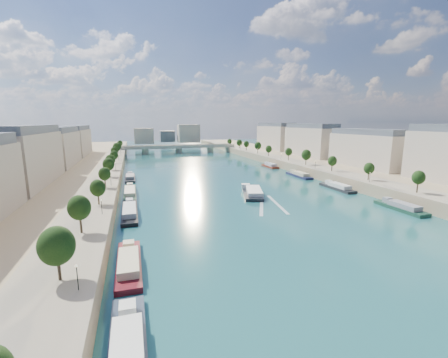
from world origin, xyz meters
TOP-DOWN VIEW (x-y plane):
  - ground at (0.00, 100.00)m, footprint 700.00×700.00m
  - quay_left at (-72.00, 100.00)m, footprint 44.00×520.00m
  - quay_right at (72.00, 100.00)m, footprint 44.00×520.00m
  - pave_left at (-57.00, 100.00)m, footprint 14.00×520.00m
  - pave_right at (57.00, 100.00)m, footprint 14.00×520.00m
  - trees_left at (-55.00, 102.00)m, footprint 4.80×268.80m
  - trees_right at (55.00, 110.00)m, footprint 4.80×268.80m
  - lamps_left at (-52.50, 90.00)m, footprint 0.36×200.36m
  - lamps_right at (52.50, 105.00)m, footprint 0.36×200.36m
  - buildings_left at (-85.00, 112.00)m, footprint 16.00×226.00m
  - buildings_right at (85.00, 112.00)m, footprint 16.00×226.00m
  - skyline at (3.19, 319.52)m, footprint 79.00×42.00m
  - bridge at (0.00, 237.88)m, footprint 112.00×12.00m
  - tour_barge at (4.32, 58.30)m, footprint 14.49×26.30m
  - wake at (4.32, 41.64)m, footprint 15.28×25.79m
  - moored_barges_left at (-45.50, 44.03)m, footprint 5.00×151.50m
  - moored_barges_right at (45.50, 52.84)m, footprint 5.00×160.51m

SIDE VIEW (x-z plane):
  - ground at x=0.00m, z-range 0.00..0.00m
  - wake at x=4.32m, z-range 0.00..0.04m
  - moored_barges_right at x=45.50m, z-range -0.96..2.64m
  - moored_barges_left at x=-45.50m, z-range -0.96..2.64m
  - tour_barge at x=4.32m, z-range -0.90..2.71m
  - quay_left at x=-72.00m, z-range 0.00..5.00m
  - quay_right at x=72.00m, z-range 0.00..5.00m
  - pave_left at x=-57.00m, z-range 5.00..5.10m
  - pave_right at x=57.00m, z-range 5.00..5.10m
  - bridge at x=0.00m, z-range 1.01..9.16m
  - lamps_left at x=-52.50m, z-range 5.64..9.92m
  - lamps_right at x=52.50m, z-range 5.64..9.92m
  - trees_left at x=-55.00m, z-range 6.35..14.61m
  - trees_right at x=55.00m, z-range 6.35..14.61m
  - skyline at x=3.19m, z-range 3.66..25.66m
  - buildings_left at x=-85.00m, z-range 4.85..28.05m
  - buildings_right at x=85.00m, z-range 4.85..28.05m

